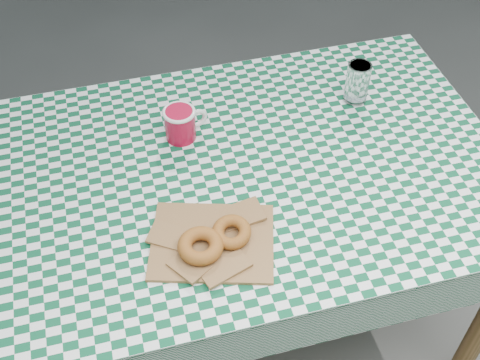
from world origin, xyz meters
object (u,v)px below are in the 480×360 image
(table, at_px, (249,255))
(paper_bag, at_px, (212,241))
(coffee_mug, at_px, (180,124))
(drinking_glass, at_px, (357,83))

(table, xyz_separation_m, paper_bag, (-0.13, -0.23, 0.39))
(coffee_mug, distance_m, drinking_glass, 0.51)
(table, height_order, paper_bag, paper_bag)
(table, bearing_deg, paper_bag, -125.51)
(paper_bag, relative_size, drinking_glass, 2.33)
(table, distance_m, paper_bag, 0.47)
(paper_bag, distance_m, coffee_mug, 0.37)
(table, bearing_deg, drinking_glass, 26.91)
(table, height_order, coffee_mug, coffee_mug)
(table, distance_m, coffee_mug, 0.48)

